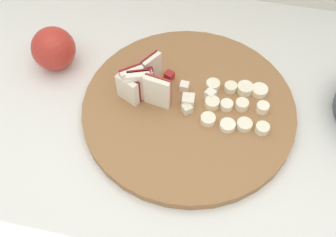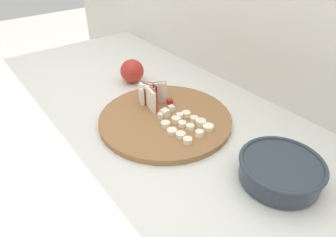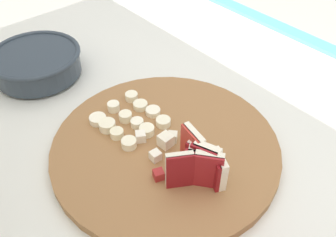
{
  "view_description": "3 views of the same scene",
  "coord_description": "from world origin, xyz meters",
  "px_view_note": "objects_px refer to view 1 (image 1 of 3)",
  "views": [
    {
      "loc": [
        0.14,
        -0.34,
        1.52
      ],
      "look_at": [
        0.06,
        0.05,
        0.95
      ],
      "focal_mm": 42.65,
      "sensor_mm": 36.0,
      "label": 1
    },
    {
      "loc": [
        0.67,
        -0.34,
        1.43
      ],
      "look_at": [
        0.13,
        0.07,
        0.98
      ],
      "focal_mm": 32.11,
      "sensor_mm": 36.0,
      "label": 2
    },
    {
      "loc": [
        -0.23,
        0.36,
        1.4
      ],
      "look_at": [
        0.12,
        0.05,
        0.97
      ],
      "focal_mm": 39.26,
      "sensor_mm": 36.0,
      "label": 3
    }
  ],
  "objects_px": {
    "apple_wedge_fan": "(142,85)",
    "apple_dice_pile": "(189,95)",
    "banana_slice_rows": "(236,104)",
    "whole_apple": "(54,49)",
    "cutting_board": "(189,108)"
  },
  "relations": [
    {
      "from": "banana_slice_rows",
      "to": "apple_wedge_fan",
      "type": "bearing_deg",
      "value": -176.26
    },
    {
      "from": "apple_wedge_fan",
      "to": "apple_dice_pile",
      "type": "relative_size",
      "value": 0.96
    },
    {
      "from": "apple_dice_pile",
      "to": "whole_apple",
      "type": "height_order",
      "value": "whole_apple"
    },
    {
      "from": "apple_wedge_fan",
      "to": "banana_slice_rows",
      "type": "bearing_deg",
      "value": 3.74
    },
    {
      "from": "apple_wedge_fan",
      "to": "banana_slice_rows",
      "type": "distance_m",
      "value": 0.17
    },
    {
      "from": "apple_wedge_fan",
      "to": "banana_slice_rows",
      "type": "relative_size",
      "value": 0.82
    },
    {
      "from": "banana_slice_rows",
      "to": "cutting_board",
      "type": "bearing_deg",
      "value": -169.89
    },
    {
      "from": "apple_dice_pile",
      "to": "banana_slice_rows",
      "type": "bearing_deg",
      "value": -0.25
    },
    {
      "from": "cutting_board",
      "to": "apple_dice_pile",
      "type": "xyz_separation_m",
      "value": [
        -0.0,
        0.02,
        0.02
      ]
    },
    {
      "from": "apple_dice_pile",
      "to": "whole_apple",
      "type": "bearing_deg",
      "value": 170.92
    },
    {
      "from": "whole_apple",
      "to": "banana_slice_rows",
      "type": "bearing_deg",
      "value": -6.97
    },
    {
      "from": "apple_dice_pile",
      "to": "whole_apple",
      "type": "xyz_separation_m",
      "value": [
        -0.27,
        0.04,
        0.02
      ]
    },
    {
      "from": "cutting_board",
      "to": "whole_apple",
      "type": "relative_size",
      "value": 4.57
    },
    {
      "from": "apple_wedge_fan",
      "to": "apple_dice_pile",
      "type": "bearing_deg",
      "value": 7.88
    },
    {
      "from": "apple_wedge_fan",
      "to": "whole_apple",
      "type": "bearing_deg",
      "value": 163.79
    }
  ]
}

